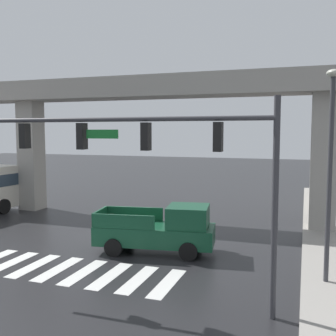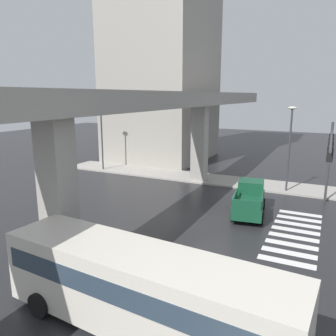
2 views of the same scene
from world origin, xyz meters
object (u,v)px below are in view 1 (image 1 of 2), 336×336
object	(u,v)px
street_lamp_mid_block	(321,144)
street_lamp_far_north	(316,140)
traffic_signal_mast	(151,150)
street_lamp_near_corner	(330,152)
pickup_truck	(162,230)

from	to	relation	value
street_lamp_mid_block	street_lamp_far_north	distance (m)	10.64
traffic_signal_mast	street_lamp_mid_block	distance (m)	12.76
street_lamp_near_corner	street_lamp_far_north	bearing A→B (deg)	90.00
pickup_truck	traffic_signal_mast	distance (m)	6.17
pickup_truck	street_lamp_far_north	xyz separation A→B (m)	(6.56, 17.55, 3.57)
traffic_signal_mast	street_lamp_far_north	world-z (taller)	street_lamp_far_north
pickup_truck	street_lamp_near_corner	distance (m)	7.65
street_lamp_mid_block	street_lamp_near_corner	bearing A→B (deg)	-90.00
street_lamp_near_corner	traffic_signal_mast	bearing A→B (deg)	-149.44
street_lamp_mid_block	pickup_truck	bearing A→B (deg)	-133.51
street_lamp_mid_block	street_lamp_far_north	bearing A→B (deg)	90.00
traffic_signal_mast	street_lamp_mid_block	size ratio (longest dim) A/B	1.50
street_lamp_near_corner	street_lamp_mid_block	distance (m)	8.59
traffic_signal_mast	street_lamp_far_north	bearing A→B (deg)	76.91
traffic_signal_mast	street_lamp_near_corner	distance (m)	6.02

